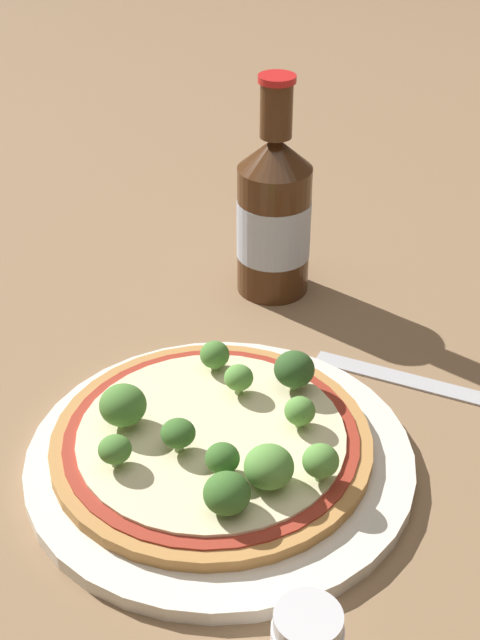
# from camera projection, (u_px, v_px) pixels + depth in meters

# --- Properties ---
(ground_plane) EXTENTS (3.00, 3.00, 0.00)m
(ground_plane) POSITION_uv_depth(u_px,v_px,m) (215.00, 480.00, 0.66)
(ground_plane) COLOR #846647
(plate) EXTENTS (0.29, 0.29, 0.01)m
(plate) POSITION_uv_depth(u_px,v_px,m) (220.00, 459.00, 0.67)
(plate) COLOR silver
(plate) RESTS_ON ground_plane
(pizza) EXTENTS (0.24, 0.24, 0.01)m
(pizza) POSITION_uv_depth(u_px,v_px,m) (211.00, 441.00, 0.67)
(pizza) COLOR #B77F42
(pizza) RESTS_ON plate
(broccoli_floret_0) EXTENTS (0.03, 0.03, 0.03)m
(broccoli_floret_0) POSITION_uv_depth(u_px,v_px,m) (294.00, 369.00, 0.70)
(broccoli_floret_0) COLOR #89A866
(broccoli_floret_0) RESTS_ON pizza
(broccoli_floret_1) EXTENTS (0.03, 0.03, 0.03)m
(broccoli_floret_1) POSITION_uv_depth(u_px,v_px,m) (178.00, 434.00, 0.64)
(broccoli_floret_1) COLOR #89A866
(broccoli_floret_1) RESTS_ON pizza
(broccoli_floret_2) EXTENTS (0.02, 0.02, 0.02)m
(broccoli_floret_2) POSITION_uv_depth(u_px,v_px,m) (115.00, 450.00, 0.63)
(broccoli_floret_2) COLOR #89A866
(broccoli_floret_2) RESTS_ON pizza
(broccoli_floret_3) EXTENTS (0.02, 0.02, 0.03)m
(broccoli_floret_3) POSITION_uv_depth(u_px,v_px,m) (239.00, 378.00, 0.70)
(broccoli_floret_3) COLOR #89A866
(broccoli_floret_3) RESTS_ON pizza
(broccoli_floret_4) EXTENTS (0.04, 0.04, 0.03)m
(broccoli_floret_4) POSITION_uv_depth(u_px,v_px,m) (123.00, 405.00, 0.66)
(broccoli_floret_4) COLOR #89A866
(broccoli_floret_4) RESTS_ON pizza
(broccoli_floret_5) EXTENTS (0.03, 0.03, 0.03)m
(broccoli_floret_5) POSITION_uv_depth(u_px,v_px,m) (321.00, 461.00, 0.62)
(broccoli_floret_5) COLOR #89A866
(broccoli_floret_5) RESTS_ON pizza
(broccoli_floret_6) EXTENTS (0.02, 0.02, 0.03)m
(broccoli_floret_6) POSITION_uv_depth(u_px,v_px,m) (300.00, 411.00, 0.67)
(broccoli_floret_6) COLOR #89A866
(broccoli_floret_6) RESTS_ON pizza
(broccoli_floret_7) EXTENTS (0.03, 0.03, 0.03)m
(broccoli_floret_7) POSITION_uv_depth(u_px,v_px,m) (269.00, 467.00, 0.61)
(broccoli_floret_7) COLOR #89A866
(broccoli_floret_7) RESTS_ON pizza
(broccoli_floret_8) EXTENTS (0.03, 0.03, 0.03)m
(broccoli_floret_8) POSITION_uv_depth(u_px,v_px,m) (227.00, 493.00, 0.59)
(broccoli_floret_8) COLOR #89A866
(broccoli_floret_8) RESTS_ON pizza
(broccoli_floret_9) EXTENTS (0.02, 0.02, 0.02)m
(broccoli_floret_9) POSITION_uv_depth(u_px,v_px,m) (215.00, 355.00, 0.73)
(broccoli_floret_9) COLOR #89A866
(broccoli_floret_9) RESTS_ON pizza
(broccoli_floret_10) EXTENTS (0.02, 0.02, 0.03)m
(broccoli_floret_10) POSITION_uv_depth(u_px,v_px,m) (222.00, 459.00, 0.62)
(broccoli_floret_10) COLOR #89A866
(broccoli_floret_10) RESTS_ON pizza
(beer_bottle) EXTENTS (0.07, 0.07, 0.22)m
(beer_bottle) POSITION_uv_depth(u_px,v_px,m) (274.00, 214.00, 0.85)
(beer_bottle) COLOR #472814
(beer_bottle) RESTS_ON ground_plane
(fork) EXTENTS (0.09, 0.19, 0.00)m
(fork) POSITION_uv_depth(u_px,v_px,m) (427.00, 384.00, 0.75)
(fork) COLOR #B2B2B7
(fork) RESTS_ON ground_plane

